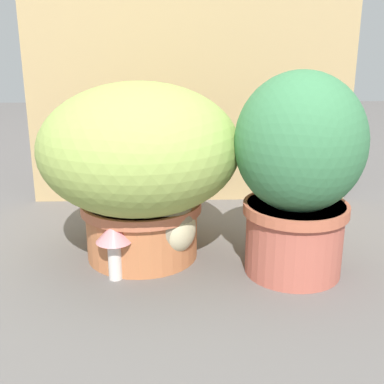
# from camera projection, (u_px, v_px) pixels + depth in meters

# --- Properties ---
(ground_plane) EXTENTS (6.00, 6.00, 0.00)m
(ground_plane) POSITION_uv_depth(u_px,v_px,m) (152.00, 278.00, 1.16)
(ground_plane) COLOR #5E5A57
(cardboard_backdrop) EXTENTS (1.04, 0.03, 1.00)m
(cardboard_backdrop) POSITION_uv_depth(u_px,v_px,m) (191.00, 46.00, 1.56)
(cardboard_backdrop) COLOR tan
(cardboard_backdrop) RESTS_ON ground
(grass_planter) EXTENTS (0.48, 0.48, 0.43)m
(grass_planter) POSITION_uv_depth(u_px,v_px,m) (140.00, 160.00, 1.21)
(grass_planter) COLOR #BF7043
(grass_planter) RESTS_ON ground
(leafy_planter) EXTENTS (0.29, 0.29, 0.47)m
(leafy_planter) POSITION_uv_depth(u_px,v_px,m) (298.00, 168.00, 1.12)
(leafy_planter) COLOR #B65A4A
(leafy_planter) RESTS_ON ground
(cat) EXTENTS (0.32, 0.31, 0.32)m
(cat) POSITION_uv_depth(u_px,v_px,m) (152.00, 214.00, 1.22)
(cat) COLOR gray
(cat) RESTS_ON ground
(mushroom_ornament_pink) EXTENTS (0.08, 0.08, 0.14)m
(mushroom_ornament_pink) POSITION_uv_depth(u_px,v_px,m) (114.00, 239.00, 1.13)
(mushroom_ornament_pink) COLOR silver
(mushroom_ornament_pink) RESTS_ON ground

